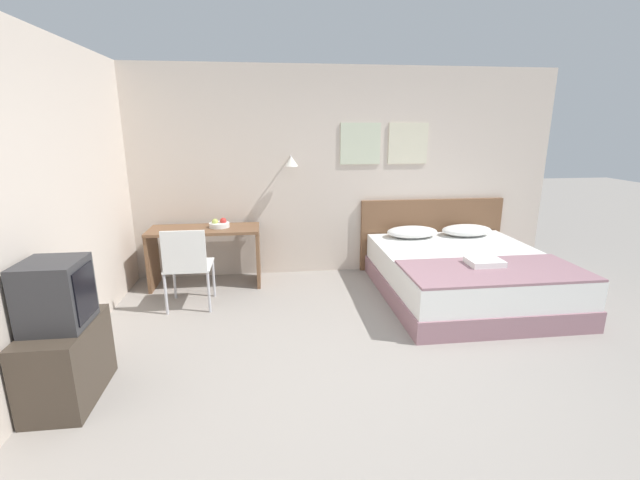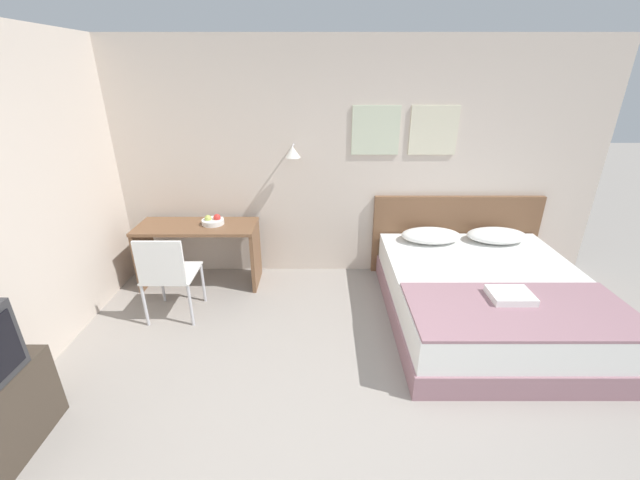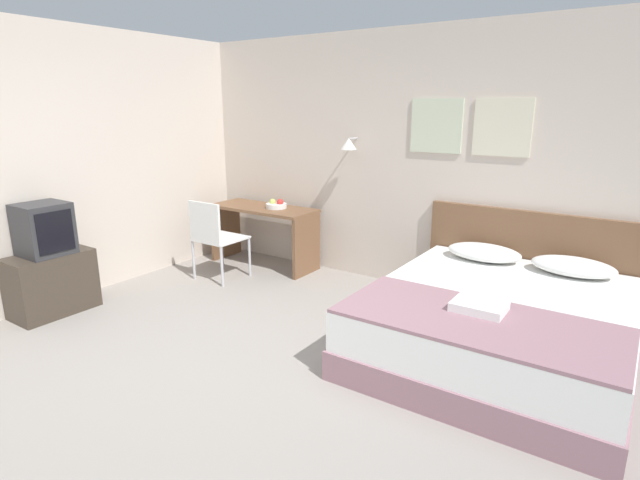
# 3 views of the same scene
# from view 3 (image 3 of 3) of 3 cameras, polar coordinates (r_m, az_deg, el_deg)

# --- Properties ---
(ground_plane) EXTENTS (24.00, 24.00, 0.00)m
(ground_plane) POSITION_cam_3_polar(r_m,az_deg,el_deg) (3.61, -10.52, -16.76)
(ground_plane) COLOR gray
(wall_back) EXTENTS (5.90, 0.31, 2.65)m
(wall_back) POSITION_cam_3_polar(r_m,az_deg,el_deg) (5.33, 9.58, 8.86)
(wall_back) COLOR beige
(wall_back) RESTS_ON ground_plane
(bed) EXTENTS (1.86, 2.09, 0.52)m
(bed) POSITION_cam_3_polar(r_m,az_deg,el_deg) (4.12, 19.68, -9.23)
(bed) COLOR gray
(bed) RESTS_ON ground_plane
(headboard) EXTENTS (1.98, 0.06, 0.96)m
(headboard) POSITION_cam_3_polar(r_m,az_deg,el_deg) (5.04, 23.07, -2.40)
(headboard) COLOR brown
(headboard) RESTS_ON ground_plane
(pillow_left) EXTENTS (0.66, 0.40, 0.14)m
(pillow_left) POSITION_cam_3_polar(r_m,az_deg,el_deg) (4.82, 18.22, -1.34)
(pillow_left) COLOR white
(pillow_left) RESTS_ON bed
(pillow_right) EXTENTS (0.66, 0.40, 0.14)m
(pillow_right) POSITION_cam_3_polar(r_m,az_deg,el_deg) (4.69, 26.95, -2.71)
(pillow_right) COLOR white
(pillow_right) RESTS_ON bed
(throw_blanket) EXTENTS (1.80, 0.84, 0.02)m
(throw_blanket) POSITION_cam_3_polar(r_m,az_deg,el_deg) (3.47, 17.45, -8.75)
(throw_blanket) COLOR gray
(throw_blanket) RESTS_ON bed
(folded_towel_near_foot) EXTENTS (0.35, 0.27, 0.06)m
(folded_towel_near_foot) POSITION_cam_3_polar(r_m,az_deg,el_deg) (3.59, 17.73, -7.22)
(folded_towel_near_foot) COLOR white
(folded_towel_near_foot) RESTS_ON throw_blanket
(desk) EXTENTS (1.31, 0.54, 0.72)m
(desk) POSITION_cam_3_polar(r_m,az_deg,el_deg) (6.04, -6.48, 1.86)
(desk) COLOR brown
(desk) RESTS_ON ground_plane
(desk_chair) EXTENTS (0.48, 0.48, 0.90)m
(desk_chair) POSITION_cam_3_polar(r_m,az_deg,el_deg) (5.58, -12.09, 0.71)
(desk_chair) COLOR white
(desk_chair) RESTS_ON ground_plane
(fruit_bowl) EXTENTS (0.24, 0.24, 0.11)m
(fruit_bowl) POSITION_cam_3_polar(r_m,az_deg,el_deg) (5.90, -5.01, 4.01)
(fruit_bowl) COLOR silver
(fruit_bowl) RESTS_ON desk
(tv_stand) EXTENTS (0.41, 0.72, 0.57)m
(tv_stand) POSITION_cam_3_polar(r_m,az_deg,el_deg) (5.30, -28.32, -4.39)
(tv_stand) COLOR #3D3328
(tv_stand) RESTS_ON ground_plane
(television) EXTENTS (0.40, 0.40, 0.47)m
(television) POSITION_cam_3_polar(r_m,az_deg,el_deg) (5.17, -29.02, 1.10)
(television) COLOR #2D2D30
(television) RESTS_ON tv_stand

